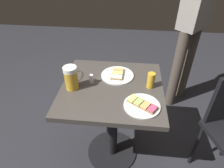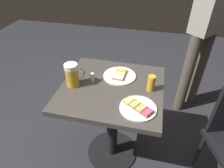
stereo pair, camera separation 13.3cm
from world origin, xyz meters
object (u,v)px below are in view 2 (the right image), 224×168
object	(u,v)px
beer_mug	(73,75)
salt_shaker	(92,78)
plate_near	(120,75)
beer_glass_small	(151,83)
patron_standing	(208,22)
plate_far	(138,108)

from	to	relation	value
beer_mug	salt_shaker	world-z (taller)	beer_mug
beer_mug	plate_near	bearing A→B (deg)	120.68
plate_near	salt_shaker	distance (m)	0.21
plate_near	beer_glass_small	bearing A→B (deg)	64.92
plate_near	patron_standing	xyz separation A→B (m)	(-0.69, 0.66, 0.21)
plate_far	patron_standing	world-z (taller)	patron_standing
plate_far	patron_standing	xyz separation A→B (m)	(-1.00, 0.48, 0.21)
plate_far	salt_shaker	distance (m)	0.40
beer_mug	patron_standing	xyz separation A→B (m)	(-0.87, 0.94, 0.14)
plate_near	beer_mug	xyz separation A→B (m)	(0.17, -0.29, 0.07)
plate_near	salt_shaker	xyz separation A→B (m)	(0.11, -0.17, 0.03)
beer_glass_small	beer_mug	bearing A→B (deg)	-83.18
beer_mug	patron_standing	bearing A→B (deg)	132.52
beer_glass_small	patron_standing	world-z (taller)	patron_standing
patron_standing	plate_near	bearing A→B (deg)	-2.84
plate_far	salt_shaker	world-z (taller)	salt_shaker
plate_near	plate_far	bearing A→B (deg)	29.54
plate_far	beer_glass_small	xyz separation A→B (m)	(-0.20, 0.06, 0.05)
salt_shaker	patron_standing	bearing A→B (deg)	134.06
plate_near	beer_mug	world-z (taller)	beer_mug
salt_shaker	beer_glass_small	bearing A→B (deg)	89.72
plate_near	patron_standing	distance (m)	0.98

